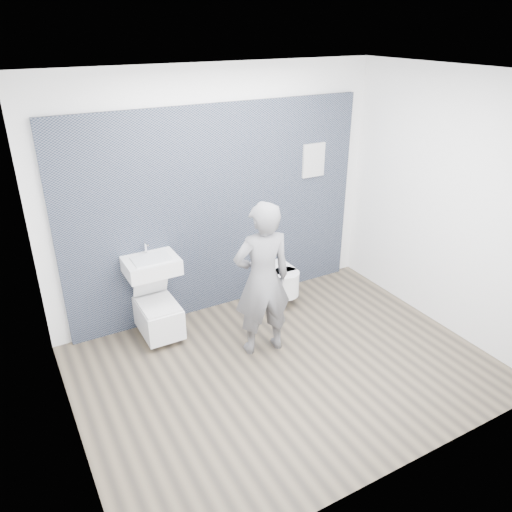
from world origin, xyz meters
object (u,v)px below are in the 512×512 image
toilet_square (158,315)px  toilet_rounded (281,280)px  visitor (262,280)px  washbasin (151,265)px

toilet_square → toilet_rounded: (1.57, 0.00, 0.04)m
toilet_square → visitor: 1.28m
toilet_rounded → washbasin: bearing=177.2°
washbasin → toilet_rounded: (1.57, -0.08, -0.54)m
washbasin → toilet_rounded: bearing=-2.8°
visitor → toilet_rounded: bearing=-124.4°
toilet_rounded → toilet_square: bearing=-180.0°
washbasin → toilet_rounded: washbasin is taller
toilet_rounded → visitor: bearing=-132.6°
toilet_square → visitor: bearing=-40.7°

